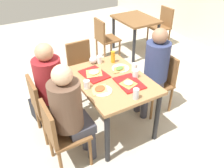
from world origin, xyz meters
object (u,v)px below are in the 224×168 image
at_px(plastic_cup_a, 134,67).
at_px(background_chair_near, 104,37).
at_px(person_far_side, 154,66).
at_px(plastic_cup_b, 87,84).
at_px(pizza_slice_a, 94,72).
at_px(background_chair_far, 162,24).
at_px(paper_plate_near_edge, 102,91).
at_px(tray_red_near, 94,74).
at_px(tray_red_far, 129,83).
at_px(plastic_cup_d, 135,74).
at_px(plastic_cup_c, 99,59).
at_px(pizza_slice_d, 100,89).
at_px(chair_left_end, 82,65).
at_px(foil_bundle, 93,60).
at_px(paper_plate_center, 120,68).
at_px(chair_near_left, 44,104).
at_px(chair_far_side, 160,79).
at_px(main_table, 112,86).
at_px(soda_can, 136,94).
at_px(pizza_slice_b, 128,83).
at_px(person_in_brown_jacket, 70,109).
at_px(condiment_bottle, 113,57).
at_px(handbag, 40,111).
at_px(background_table, 135,24).
at_px(chair_near_right, 60,132).

distance_m(plastic_cup_a, background_chair_near, 1.82).
bearing_deg(person_far_side, plastic_cup_b, -88.42).
bearing_deg(pizza_slice_a, background_chair_far, 122.16).
bearing_deg(plastic_cup_a, paper_plate_near_edge, -71.29).
height_order(tray_red_near, plastic_cup_b, plastic_cup_b).
bearing_deg(tray_red_far, plastic_cup_d, 120.13).
bearing_deg(person_far_side, plastic_cup_c, -126.71).
bearing_deg(plastic_cup_b, plastic_cup_d, 82.29).
relative_size(pizza_slice_d, plastic_cup_b, 2.48).
bearing_deg(chair_left_end, foil_bundle, -2.48).
relative_size(paper_plate_center, plastic_cup_d, 2.20).
height_order(chair_near_left, plastic_cup_c, plastic_cup_c).
bearing_deg(background_chair_far, plastic_cup_d, -47.79).
bearing_deg(paper_plate_near_edge, chair_far_side, 99.23).
xyz_separation_m(main_table, soda_can, (0.47, 0.02, 0.16)).
relative_size(pizza_slice_b, plastic_cup_d, 2.28).
xyz_separation_m(main_table, background_chair_far, (-1.75, 2.31, -0.15)).
bearing_deg(person_in_brown_jacket, chair_far_side, 100.79).
xyz_separation_m(tray_red_near, condiment_bottle, (-0.16, 0.36, 0.07)).
bearing_deg(plastic_cup_c, background_chair_far, 120.20).
bearing_deg(pizza_slice_d, handbag, -143.19).
distance_m(person_far_side, background_table, 1.98).
xyz_separation_m(chair_near_right, paper_plate_near_edge, (-0.11, 0.57, 0.26)).
relative_size(main_table, tray_red_far, 3.04).
xyz_separation_m(paper_plate_near_edge, plastic_cup_c, (-0.60, 0.28, 0.05)).
distance_m(pizza_slice_b, background_table, 2.46).
bearing_deg(soda_can, plastic_cup_d, 145.72).
bearing_deg(plastic_cup_b, main_table, 94.55).
distance_m(chair_near_left, background_chair_far, 3.43).
bearing_deg(tray_red_near, paper_plate_near_edge, -12.80).
xyz_separation_m(tray_red_near, plastic_cup_a, (0.16, 0.49, 0.04)).
bearing_deg(pizza_slice_a, paper_plate_near_edge, -13.05).
relative_size(pizza_slice_b, background_chair_near, 0.27).
relative_size(plastic_cup_d, soda_can, 0.82).
xyz_separation_m(chair_near_left, chair_near_right, (0.55, 0.00, 0.00)).
bearing_deg(background_chair_far, chair_far_side, -41.05).
relative_size(main_table, foil_bundle, 10.96).
xyz_separation_m(person_in_brown_jacket, background_table, (-2.02, 2.23, -0.12)).
bearing_deg(paper_plate_center, tray_red_far, -15.85).
distance_m(main_table, pizza_slice_a, 0.28).
bearing_deg(paper_plate_center, foil_bundle, -141.15).
xyz_separation_m(condiment_bottle, background_chair_far, (-1.39, 2.09, -0.33)).
height_order(handbag, background_chair_near, background_chair_near).
bearing_deg(main_table, pizza_slice_b, 24.86).
distance_m(person_in_brown_jacket, tray_red_far, 0.77).
xyz_separation_m(tray_red_near, paper_plate_center, (0.03, 0.36, -0.00)).
relative_size(pizza_slice_d, condiment_bottle, 1.55).
bearing_deg(person_far_side, plastic_cup_d, -74.13).
height_order(chair_left_end, pizza_slice_a, chair_left_end).
bearing_deg(tray_red_far, handbag, -131.38).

